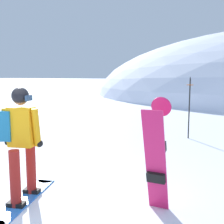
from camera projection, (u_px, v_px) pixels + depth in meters
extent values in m
cube|color=blue|center=(25.00, 200.00, 4.23)|extent=(0.66, 1.58, 0.02)
cylinder|color=blue|center=(46.00, 181.00, 4.99)|extent=(0.28, 0.28, 0.02)
cube|color=black|center=(32.00, 191.00, 4.46)|extent=(0.28, 0.20, 0.06)
cube|color=black|center=(16.00, 204.00, 3.99)|extent=(0.28, 0.20, 0.06)
cylinder|color=maroon|center=(31.00, 168.00, 4.41)|extent=(0.15, 0.15, 0.82)
cylinder|color=maroon|center=(15.00, 179.00, 3.94)|extent=(0.15, 0.15, 0.82)
cube|color=#F4A314|center=(22.00, 127.00, 4.09)|extent=(0.40, 0.30, 0.58)
cylinder|color=#F4A314|center=(7.00, 126.00, 4.13)|extent=(0.14, 0.20, 0.57)
cylinder|color=#F4A314|center=(36.00, 127.00, 4.04)|extent=(0.14, 0.20, 0.57)
sphere|color=black|center=(8.00, 142.00, 4.20)|extent=(0.11, 0.11, 0.11)
sphere|color=black|center=(39.00, 144.00, 4.11)|extent=(0.11, 0.11, 0.11)
cube|color=teal|center=(9.00, 125.00, 4.12)|extent=(0.24, 0.32, 0.44)
cube|color=teal|center=(3.00, 130.00, 4.15)|extent=(0.11, 0.21, 0.20)
sphere|color=#9E7051|center=(20.00, 98.00, 4.03)|extent=(0.21, 0.21, 0.21)
sphere|color=black|center=(20.00, 96.00, 4.03)|extent=(0.25, 0.25, 0.25)
cube|color=navy|center=(29.00, 98.00, 4.01)|extent=(0.07, 0.17, 0.08)
cube|color=#D11E5B|center=(156.00, 162.00, 3.72)|extent=(0.28, 0.46, 1.46)
cylinder|color=#D11E5B|center=(161.00, 107.00, 3.82)|extent=(0.28, 0.10, 0.28)
cube|color=black|center=(157.00, 146.00, 3.72)|extent=(0.25, 0.11, 0.15)
cube|color=black|center=(156.00, 178.00, 3.78)|extent=(0.25, 0.11, 0.15)
cylinder|color=black|center=(189.00, 109.00, 8.31)|extent=(0.04, 0.04, 1.78)
cylinder|color=orange|center=(190.00, 85.00, 8.22)|extent=(0.20, 0.20, 0.02)
cone|color=black|center=(190.00, 77.00, 8.19)|extent=(0.04, 0.04, 0.08)
ellipsoid|color=#4C4742|center=(0.00, 138.00, 8.51)|extent=(0.74, 0.63, 0.52)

